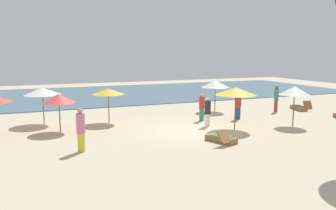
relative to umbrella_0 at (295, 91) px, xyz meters
The scene contains 15 objects.
ground_plane 6.52m from the umbrella_0, 167.85° to the left, with size 60.00×60.00×0.00m, color beige.
ocean_water 19.38m from the umbrella_0, 108.31° to the left, with size 48.00×16.00×0.06m, color #476B7F.
umbrella_0 is the anchor object (origin of this frame).
umbrella_1 14.41m from the umbrella_0, 156.10° to the left, with size 2.08×2.08×2.15m.
umbrella_3 6.14m from the umbrella_0, 106.30° to the left, with size 1.97×1.97×2.19m.
umbrella_4 10.70m from the umbrella_0, 153.35° to the left, with size 1.91×1.91×2.05m.
umbrella_5 12.94m from the umbrella_0, 164.39° to the left, with size 1.79×1.79×2.03m.
umbrella_6 3.61m from the umbrella_0, behind, with size 2.21×2.21×2.31m.
lounger_0 6.14m from the umbrella_0, 43.62° to the left, with size 1.00×1.73×0.74m.
lounger_2 6.16m from the umbrella_0, 164.36° to the right, with size 1.17×1.79×0.69m.
person_0 4.71m from the umbrella_0, 62.37° to the left, with size 0.41×0.41×1.86m.
person_1 12.01m from the umbrella_0, behind, with size 0.37×0.37×1.88m.
person_2 3.57m from the umbrella_0, 122.34° to the left, with size 0.39×0.39×1.78m.
person_3 5.43m from the umbrella_0, 141.29° to the left, with size 0.46×0.46×1.69m.
person_4 5.05m from the umbrella_0, 159.24° to the left, with size 0.40×0.40×1.65m.
Camera 1 is at (-7.77, -16.36, 4.21)m, focal length 36.56 mm.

